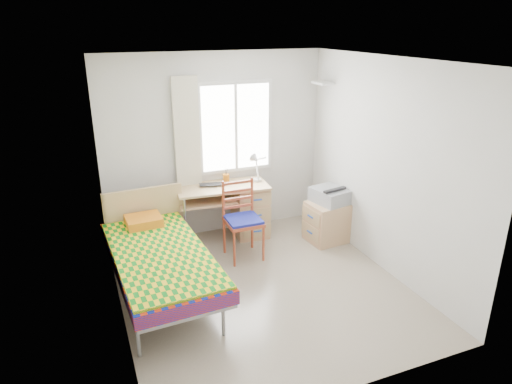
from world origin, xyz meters
TOP-DOWN VIEW (x-y plane):
  - floor at (0.00, 0.00)m, footprint 3.50×3.50m
  - ceiling at (0.00, 0.00)m, footprint 3.50×3.50m
  - wall_back at (0.00, 1.75)m, footprint 3.20×0.00m
  - wall_left at (-1.60, 0.00)m, footprint 0.00×3.50m
  - wall_right at (1.60, 0.00)m, footprint 0.00×3.50m
  - window at (0.30, 1.73)m, footprint 1.10×0.04m
  - curtain at (-0.42, 1.68)m, footprint 0.35×0.05m
  - floating_shelf at (1.49, 1.40)m, footprint 0.20×0.32m
  - bed at (-1.12, 0.40)m, footprint 1.12×2.22m
  - desk at (0.33, 1.45)m, footprint 1.33×0.70m
  - chair at (0.07, 0.86)m, footprint 0.45×0.45m
  - cabinet at (1.33, 0.82)m, footprint 0.57×0.51m
  - printer at (1.38, 0.85)m, footprint 0.51×0.56m
  - laptop at (-0.15, 1.46)m, footprint 0.39×0.29m
  - pen_cup at (0.10, 1.60)m, footprint 0.11×0.11m
  - task_lamp at (0.46, 1.35)m, footprint 0.24×0.34m
  - book at (-0.17, 1.44)m, footprint 0.24×0.28m

SIDE VIEW (x-z plane):
  - floor at x=0.00m, z-range 0.00..0.00m
  - cabinet at x=1.33m, z-range 0.00..0.57m
  - desk at x=0.33m, z-range 0.03..0.83m
  - bed at x=-1.12m, z-range -0.01..0.93m
  - chair at x=0.07m, z-range 0.06..1.10m
  - book at x=-0.17m, z-range 0.58..0.60m
  - printer at x=1.38m, z-range 0.57..0.78m
  - laptop at x=-0.15m, z-range 0.80..0.83m
  - pen_cup at x=0.10m, z-range 0.80..0.92m
  - task_lamp at x=0.46m, z-range 0.86..1.32m
  - wall_left at x=-1.60m, z-range -0.45..3.05m
  - wall_right at x=1.60m, z-range -0.45..3.05m
  - wall_back at x=0.00m, z-range -0.30..2.90m
  - curtain at x=-0.42m, z-range 0.60..2.30m
  - window at x=0.30m, z-range 0.90..2.20m
  - floating_shelf at x=1.49m, z-range 2.13..2.17m
  - ceiling at x=0.00m, z-range 2.60..2.60m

